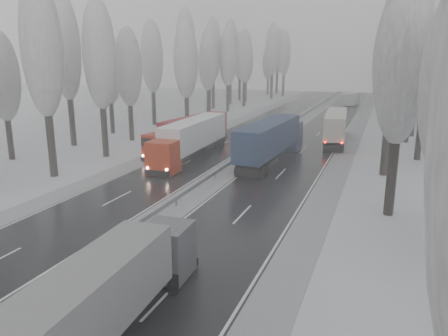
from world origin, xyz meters
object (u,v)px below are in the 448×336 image
Objects in this scene: truck_blue_box at (272,138)px; truck_red_red at (190,131)px; box_truck_distant at (352,99)px; truck_grey_tarp at (88,309)px; truck_cream_box at (336,124)px; truck_red_white at (191,137)px.

truck_blue_box reaches higher than truck_red_red.
box_truck_distant is 0.51× the size of truck_red_red.
truck_grey_tarp is 95.17m from box_truck_distant.
truck_cream_box is 19.54m from truck_red_red.
truck_grey_tarp is 32.93m from truck_red_white.
truck_cream_box is at bearing -83.09° from box_truck_distant.
truck_cream_box reaches higher than truck_red_red.
truck_red_white reaches higher than truck_red_red.
truck_red_red is (-2.18, 4.53, -0.20)m from truck_red_white.
truck_blue_box is 1.10× the size of truck_cream_box.
truck_red_white is (-10.28, 31.29, 0.33)m from truck_grey_tarp.
truck_cream_box is 0.96× the size of truck_red_white.
truck_red_red is (-10.83, 2.66, -0.33)m from truck_blue_box.
truck_blue_box is 2.25× the size of box_truck_distant.
truck_blue_box is 8.85m from truck_red_white.
truck_red_red is (-12.45, 35.82, 0.12)m from truck_grey_tarp.
box_truck_distant is (1.62, 95.15, -0.71)m from truck_grey_tarp.
truck_red_white reaches higher than truck_grey_tarp.
truck_blue_box reaches higher than box_truck_distant.
truck_cream_box is at bearing 47.86° from truck_red_white.
truck_red_white is (-13.65, -15.98, 0.12)m from truck_cream_box.
truck_grey_tarp is 47.39m from truck_cream_box.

